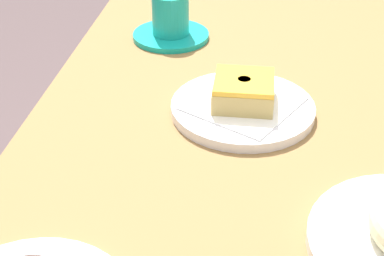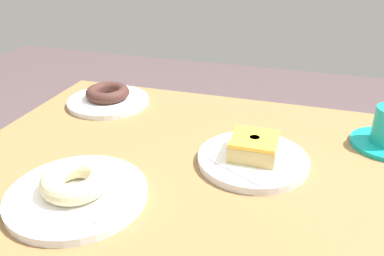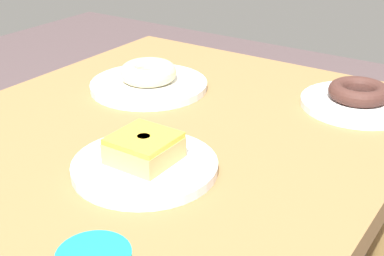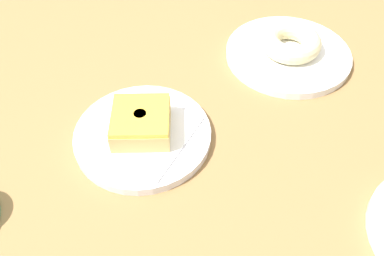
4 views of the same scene
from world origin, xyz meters
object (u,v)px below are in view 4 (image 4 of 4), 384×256
Objects in this scene: donut_glazed_square at (141,122)px; plate_glazed_square at (143,135)px; donut_sugar_ring at (290,42)px; plate_sugar_ring at (288,54)px.

plate_glazed_square is at bearing 0.00° from donut_glazed_square.
donut_sugar_ring is (0.26, 0.20, 0.03)m from plate_glazed_square.
donut_glazed_square is 0.33m from plate_sugar_ring.
donut_sugar_ring reaches higher than plate_glazed_square.
plate_glazed_square is 0.33m from plate_sugar_ring.
donut_glazed_square is at bearing -142.89° from donut_sugar_ring.
donut_glazed_square is at bearing -142.89° from plate_sugar_ring.
plate_glazed_square is 0.03m from donut_glazed_square.
plate_sugar_ring is at bearing 37.11° from plate_glazed_square.
donut_glazed_square is 0.77× the size of donut_sugar_ring.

